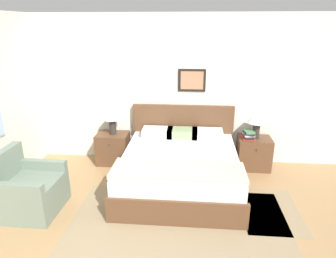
{
  "coord_description": "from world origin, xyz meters",
  "views": [
    {
      "loc": [
        0.47,
        -2.55,
        2.41
      ],
      "look_at": [
        0.13,
        1.45,
        1.0
      ],
      "focal_mm": 32.0,
      "sensor_mm": 36.0,
      "label": 1
    }
  ],
  "objects_px": {
    "nightstand_near_window": "(113,148)",
    "table_lamp_near_window": "(112,116)",
    "armchair": "(28,191)",
    "bed": "(180,168)",
    "table_lamp_by_door": "(257,120)",
    "nightstand_by_door": "(254,153)"
  },
  "relations": [
    {
      "from": "nightstand_near_window",
      "to": "table_lamp_near_window",
      "type": "xyz_separation_m",
      "value": [
        0.01,
        0.01,
        0.61
      ]
    },
    {
      "from": "armchair",
      "to": "nightstand_by_door",
      "type": "height_order",
      "value": "armchair"
    },
    {
      "from": "table_lamp_by_door",
      "to": "nightstand_by_door",
      "type": "bearing_deg",
      "value": -107.07
    },
    {
      "from": "nightstand_by_door",
      "to": "table_lamp_near_window",
      "type": "height_order",
      "value": "table_lamp_near_window"
    },
    {
      "from": "nightstand_near_window",
      "to": "nightstand_by_door",
      "type": "bearing_deg",
      "value": 0.0
    },
    {
      "from": "armchair",
      "to": "table_lamp_by_door",
      "type": "bearing_deg",
      "value": 116.65
    },
    {
      "from": "table_lamp_near_window",
      "to": "nightstand_by_door",
      "type": "bearing_deg",
      "value": -0.26
    },
    {
      "from": "nightstand_near_window",
      "to": "table_lamp_by_door",
      "type": "relative_size",
      "value": 1.21
    },
    {
      "from": "bed",
      "to": "table_lamp_near_window",
      "type": "relative_size",
      "value": 4.25
    },
    {
      "from": "table_lamp_near_window",
      "to": "table_lamp_by_door",
      "type": "xyz_separation_m",
      "value": [
        2.5,
        0.0,
        0.0
      ]
    },
    {
      "from": "armchair",
      "to": "nightstand_by_door",
      "type": "relative_size",
      "value": 1.52
    },
    {
      "from": "armchair",
      "to": "table_lamp_by_door",
      "type": "height_order",
      "value": "table_lamp_by_door"
    },
    {
      "from": "armchair",
      "to": "nightstand_near_window",
      "type": "distance_m",
      "value": 1.74
    },
    {
      "from": "nightstand_near_window",
      "to": "table_lamp_near_window",
      "type": "height_order",
      "value": "table_lamp_near_window"
    },
    {
      "from": "table_lamp_near_window",
      "to": "table_lamp_by_door",
      "type": "bearing_deg",
      "value": 0.0
    },
    {
      "from": "armchair",
      "to": "nightstand_near_window",
      "type": "relative_size",
      "value": 1.52
    },
    {
      "from": "bed",
      "to": "nightstand_near_window",
      "type": "bearing_deg",
      "value": 148.94
    },
    {
      "from": "table_lamp_by_door",
      "to": "nightstand_near_window",
      "type": "bearing_deg",
      "value": -179.75
    },
    {
      "from": "nightstand_near_window",
      "to": "armchair",
      "type": "bearing_deg",
      "value": -115.62
    },
    {
      "from": "table_lamp_near_window",
      "to": "table_lamp_by_door",
      "type": "relative_size",
      "value": 1.0
    },
    {
      "from": "table_lamp_near_window",
      "to": "bed",
      "type": "bearing_deg",
      "value": -31.66
    },
    {
      "from": "bed",
      "to": "nightstand_by_door",
      "type": "height_order",
      "value": "bed"
    }
  ]
}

